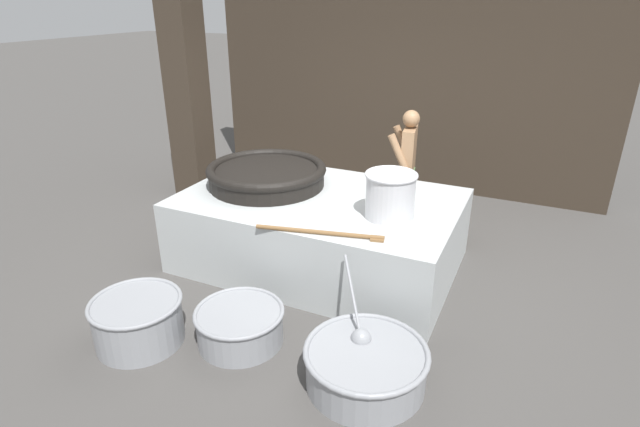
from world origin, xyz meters
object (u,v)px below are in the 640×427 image
at_px(prep_bowl_vegetables, 366,364).
at_px(prep_bowl_meat, 240,324).
at_px(stock_pot, 390,194).
at_px(prep_bowl_extra, 138,319).
at_px(giant_wok_near, 267,174).
at_px(cook, 407,165).

relative_size(prep_bowl_vegetables, prep_bowl_meat, 1.44).
height_order(stock_pot, prep_bowl_extra, stock_pot).
distance_m(giant_wok_near, prep_bowl_extra, 2.12).
relative_size(stock_pot, prep_bowl_vegetables, 0.45).
bearing_deg(prep_bowl_meat, giant_wok_near, 111.96).
height_order(giant_wok_near, prep_bowl_meat, giant_wok_near).
distance_m(cook, prep_bowl_vegetables, 3.09).
distance_m(prep_bowl_vegetables, prep_bowl_meat, 1.16).
relative_size(prep_bowl_vegetables, prep_bowl_extra, 1.44).
bearing_deg(prep_bowl_vegetables, stock_pot, 101.98).
relative_size(cook, prep_bowl_extra, 1.93).
distance_m(prep_bowl_meat, prep_bowl_extra, 0.87).
xyz_separation_m(stock_pot, prep_bowl_extra, (-1.65, -1.73, -0.79)).
bearing_deg(stock_pot, cook, 99.56).
xyz_separation_m(prep_bowl_vegetables, prep_bowl_extra, (-1.94, -0.34, 0.05)).
height_order(prep_bowl_meat, prep_bowl_extra, prep_bowl_extra).
distance_m(giant_wok_near, cook, 1.82).
xyz_separation_m(giant_wok_near, prep_bowl_extra, (-0.13, -2.00, -0.69)).
distance_m(cook, prep_bowl_extra, 3.63).
distance_m(giant_wok_near, prep_bowl_meat, 1.91).
xyz_separation_m(stock_pot, prep_bowl_meat, (-0.86, -1.37, -0.85)).
bearing_deg(giant_wok_near, cook, 46.25).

